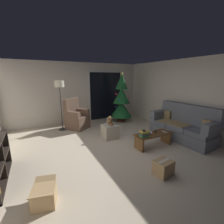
{
  "coord_description": "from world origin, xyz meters",
  "views": [
    {
      "loc": [
        -1.71,
        -3.35,
        1.91
      ],
      "look_at": [
        0.4,
        0.7,
        0.85
      ],
      "focal_mm": 24.37,
      "sensor_mm": 36.0,
      "label": 1
    }
  ],
  "objects_px": {
    "coffee_table": "(153,138)",
    "remote_graphite": "(150,134)",
    "remote_silver": "(165,132)",
    "floor_lamp": "(60,89)",
    "book_stack": "(144,134)",
    "cardboard_box_open_near_shelf": "(44,196)",
    "couch": "(183,127)",
    "christmas_tree": "(121,100)",
    "cell_phone": "(144,131)",
    "remote_white": "(151,132)",
    "ottoman": "(110,131)",
    "teddy_bear_cream_by_tree": "(108,121)",
    "remote_black": "(155,132)",
    "teddy_bear_chestnut": "(110,121)",
    "armchair": "(76,118)",
    "cardboard_box_taped_mid_floor": "(163,167)"
  },
  "relations": [
    {
      "from": "couch",
      "to": "coffee_table",
      "type": "height_order",
      "value": "couch"
    },
    {
      "from": "coffee_table",
      "to": "remote_silver",
      "type": "distance_m",
      "value": 0.38
    },
    {
      "from": "remote_black",
      "to": "cardboard_box_open_near_shelf",
      "type": "distance_m",
      "value": 3.12
    },
    {
      "from": "armchair",
      "to": "ottoman",
      "type": "relative_size",
      "value": 2.57
    },
    {
      "from": "remote_white",
      "to": "cell_phone",
      "type": "height_order",
      "value": "cell_phone"
    },
    {
      "from": "couch",
      "to": "armchair",
      "type": "xyz_separation_m",
      "value": [
        -2.67,
        2.53,
        0.0
      ]
    },
    {
      "from": "ottoman",
      "to": "floor_lamp",
      "type": "bearing_deg",
      "value": 128.82
    },
    {
      "from": "cell_phone",
      "to": "ottoman",
      "type": "relative_size",
      "value": 0.33
    },
    {
      "from": "ottoman",
      "to": "coffee_table",
      "type": "bearing_deg",
      "value": -53.21
    },
    {
      "from": "book_stack",
      "to": "cardboard_box_open_near_shelf",
      "type": "xyz_separation_m",
      "value": [
        -2.5,
        -0.74,
        -0.3
      ]
    },
    {
      "from": "remote_graphite",
      "to": "ottoman",
      "type": "distance_m",
      "value": 1.29
    },
    {
      "from": "cell_phone",
      "to": "teddy_bear_cream_by_tree",
      "type": "xyz_separation_m",
      "value": [
        0.16,
        2.45,
        -0.41
      ]
    },
    {
      "from": "ottoman",
      "to": "remote_graphite",
      "type": "bearing_deg",
      "value": -57.2
    },
    {
      "from": "remote_graphite",
      "to": "cardboard_box_open_near_shelf",
      "type": "relative_size",
      "value": 0.28
    },
    {
      "from": "teddy_bear_cream_by_tree",
      "to": "christmas_tree",
      "type": "bearing_deg",
      "value": 11.55
    },
    {
      "from": "remote_graphite",
      "to": "teddy_bear_chestnut",
      "type": "relative_size",
      "value": 0.55
    },
    {
      "from": "christmas_tree",
      "to": "cardboard_box_open_near_shelf",
      "type": "xyz_separation_m",
      "value": [
        -3.36,
        -3.34,
        -0.78
      ]
    },
    {
      "from": "ottoman",
      "to": "remote_silver",
      "type": "bearing_deg",
      "value": -44.79
    },
    {
      "from": "teddy_bear_chestnut",
      "to": "teddy_bear_cream_by_tree",
      "type": "xyz_separation_m",
      "value": [
        0.59,
        1.33,
        -0.44
      ]
    },
    {
      "from": "coffee_table",
      "to": "cardboard_box_open_near_shelf",
      "type": "xyz_separation_m",
      "value": [
        -2.87,
        -0.78,
        -0.1
      ]
    },
    {
      "from": "christmas_tree",
      "to": "teddy_bear_cream_by_tree",
      "type": "height_order",
      "value": "christmas_tree"
    },
    {
      "from": "book_stack",
      "to": "cell_phone",
      "type": "distance_m",
      "value": 0.08
    },
    {
      "from": "teddy_bear_chestnut",
      "to": "cardboard_box_open_near_shelf",
      "type": "relative_size",
      "value": 0.52
    },
    {
      "from": "coffee_table",
      "to": "remote_silver",
      "type": "bearing_deg",
      "value": -10.82
    },
    {
      "from": "christmas_tree",
      "to": "remote_black",
      "type": "bearing_deg",
      "value": -98.25
    },
    {
      "from": "floor_lamp",
      "to": "cardboard_box_taped_mid_floor",
      "type": "height_order",
      "value": "floor_lamp"
    },
    {
      "from": "armchair",
      "to": "remote_graphite",
      "type": "bearing_deg",
      "value": -61.29
    },
    {
      "from": "couch",
      "to": "remote_black",
      "type": "bearing_deg",
      "value": 175.9
    },
    {
      "from": "coffee_table",
      "to": "cell_phone",
      "type": "distance_m",
      "value": 0.47
    },
    {
      "from": "book_stack",
      "to": "floor_lamp",
      "type": "bearing_deg",
      "value": 122.06
    },
    {
      "from": "remote_graphite",
      "to": "christmas_tree",
      "type": "distance_m",
      "value": 2.68
    },
    {
      "from": "remote_white",
      "to": "remote_silver",
      "type": "distance_m",
      "value": 0.4
    },
    {
      "from": "coffee_table",
      "to": "remote_graphite",
      "type": "distance_m",
      "value": 0.18
    },
    {
      "from": "cell_phone",
      "to": "cardboard_box_taped_mid_floor",
      "type": "bearing_deg",
      "value": -81.46
    },
    {
      "from": "remote_white",
      "to": "cell_phone",
      "type": "distance_m",
      "value": 0.4
    },
    {
      "from": "teddy_bear_cream_by_tree",
      "to": "teddy_bear_chestnut",
      "type": "bearing_deg",
      "value": -113.88
    },
    {
      "from": "christmas_tree",
      "to": "ottoman",
      "type": "bearing_deg",
      "value": -131.62
    },
    {
      "from": "ottoman",
      "to": "cell_phone",
      "type": "bearing_deg",
      "value": -68.62
    },
    {
      "from": "book_stack",
      "to": "ottoman",
      "type": "distance_m",
      "value": 1.24
    },
    {
      "from": "couch",
      "to": "ottoman",
      "type": "relative_size",
      "value": 4.51
    },
    {
      "from": "teddy_bear_cream_by_tree",
      "to": "armchair",
      "type": "bearing_deg",
      "value": 175.13
    },
    {
      "from": "remote_silver",
      "to": "floor_lamp",
      "type": "relative_size",
      "value": 0.09
    },
    {
      "from": "remote_graphite",
      "to": "remote_black",
      "type": "height_order",
      "value": "same"
    },
    {
      "from": "teddy_bear_chestnut",
      "to": "teddy_bear_cream_by_tree",
      "type": "bearing_deg",
      "value": 66.12
    },
    {
      "from": "coffee_table",
      "to": "cardboard_box_open_near_shelf",
      "type": "relative_size",
      "value": 2.0
    },
    {
      "from": "couch",
      "to": "coffee_table",
      "type": "xyz_separation_m",
      "value": [
        -1.17,
        0.01,
        -0.15
      ]
    },
    {
      "from": "remote_black",
      "to": "christmas_tree",
      "type": "relative_size",
      "value": 0.07
    },
    {
      "from": "teddy_bear_chestnut",
      "to": "cardboard_box_taped_mid_floor",
      "type": "distance_m",
      "value": 2.19
    },
    {
      "from": "remote_black",
      "to": "book_stack",
      "type": "relative_size",
      "value": 0.63
    },
    {
      "from": "teddy_bear_cream_by_tree",
      "to": "remote_black",
      "type": "bearing_deg",
      "value": -81.59
    }
  ]
}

